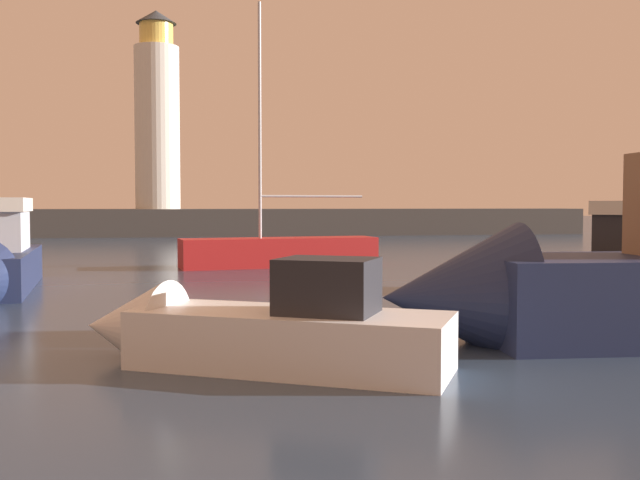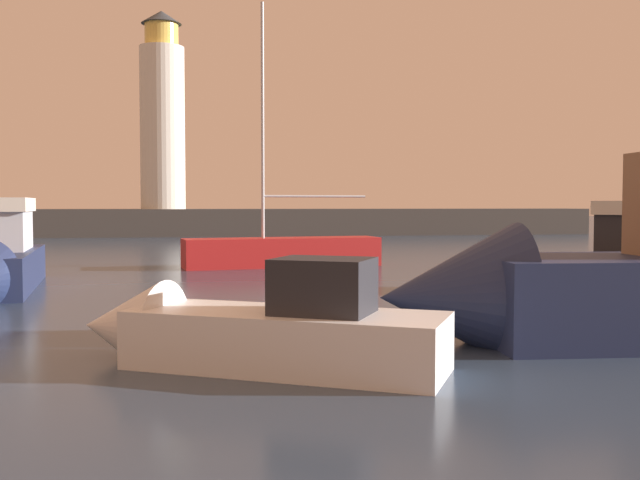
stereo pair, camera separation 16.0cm
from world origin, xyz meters
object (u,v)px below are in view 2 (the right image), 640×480
(lighthouse, at_px, (162,116))
(motorboat_3, at_px, (611,284))
(motorboat_0, at_px, (236,331))
(sailboat_moored, at_px, (282,251))

(lighthouse, distance_m, motorboat_3, 45.47)
(lighthouse, bearing_deg, motorboat_0, -86.04)
(lighthouse, xyz_separation_m, sailboat_moored, (5.68, -27.68, -8.25))
(motorboat_0, height_order, motorboat_3, motorboat_3)
(lighthouse, height_order, motorboat_3, lighthouse)
(motorboat_3, relative_size, sailboat_moored, 0.88)
(motorboat_0, relative_size, sailboat_moored, 0.58)
(lighthouse, xyz_separation_m, motorboat_0, (3.08, -44.59, -8.33))
(sailboat_moored, bearing_deg, motorboat_0, -98.74)
(lighthouse, height_order, motorboat_0, lighthouse)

